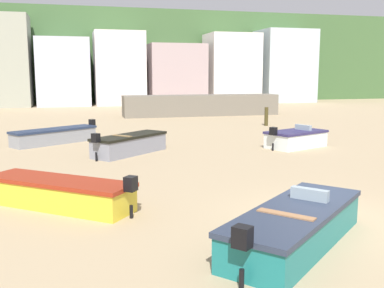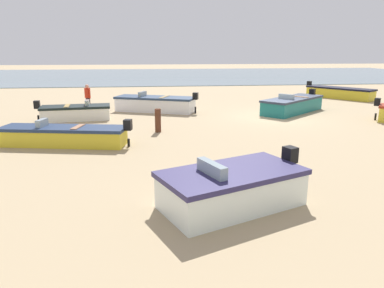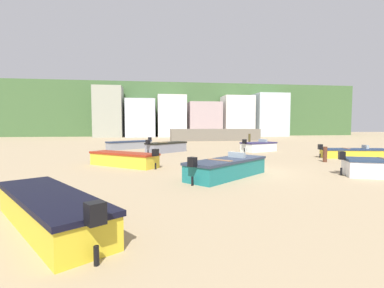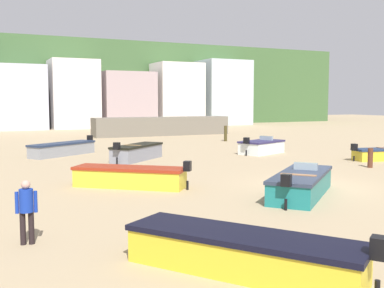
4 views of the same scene
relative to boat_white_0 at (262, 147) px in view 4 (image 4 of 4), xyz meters
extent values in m
plane|color=tan|center=(-4.99, -11.18, -0.46)|extent=(160.00, 160.00, 0.00)
cube|color=#3D5E33|center=(-4.99, 54.82, 5.73)|extent=(90.00, 32.00, 12.37)
cube|color=#6B6457|center=(0.10, 18.82, 0.50)|extent=(14.52, 2.40, 1.91)
cube|color=#B2B6C7|center=(-12.46, 35.70, 3.58)|extent=(6.17, 5.77, 8.07)
cube|color=silver|center=(-5.78, 35.61, 4.01)|extent=(6.05, 5.59, 8.95)
cube|color=#A59091|center=(1.45, 36.02, 3.32)|extent=(7.10, 6.41, 7.56)
cube|color=silver|center=(9.00, 35.53, 4.05)|extent=(6.58, 5.43, 9.01)
cube|color=#ABBCC0|center=(16.78, 35.96, 4.39)|extent=(7.09, 6.29, 9.69)
cube|color=white|center=(0.01, 0.00, -0.07)|extent=(3.60, 2.75, 0.77)
cube|color=#2C2754|center=(0.01, 0.00, 0.37)|extent=(3.72, 2.86, 0.12)
cube|color=black|center=(-1.64, -0.69, 0.55)|extent=(0.38, 0.40, 0.40)
cylinder|color=black|center=(-1.64, -0.69, -0.27)|extent=(0.13, 0.13, 0.38)
cube|color=#8C9EA8|center=(0.53, 0.22, 0.57)|extent=(0.56, 0.98, 0.28)
cube|color=black|center=(2.72, -5.75, 0.39)|extent=(0.34, 0.37, 0.40)
cylinder|color=black|center=(2.72, -5.75, -0.31)|extent=(0.12, 0.12, 0.30)
cube|color=#95674B|center=(4.63, -6.13, 0.26)|extent=(0.42, 0.98, 0.08)
cube|color=gold|center=(-11.90, -8.10, -0.10)|extent=(4.35, 3.85, 0.73)
cube|color=maroon|center=(-11.90, -8.10, 0.33)|extent=(4.48, 3.97, 0.12)
cube|color=black|center=(-9.97, -9.66, 0.51)|extent=(0.42, 0.42, 0.40)
cylinder|color=black|center=(-9.97, -9.66, -0.28)|extent=(0.14, 0.14, 0.36)
cube|color=gray|center=(-8.81, 0.24, -0.05)|extent=(3.94, 3.69, 0.82)
cube|color=black|center=(-8.81, 0.24, 0.43)|extent=(4.07, 3.81, 0.12)
cube|color=black|center=(-10.49, -1.25, 0.61)|extent=(0.42, 0.43, 0.40)
cylinder|color=black|center=(-10.49, -1.25, -0.25)|extent=(0.14, 0.14, 0.41)
cube|color=olive|center=(-9.20, -0.10, 0.48)|extent=(0.89, 0.97, 0.08)
cube|color=#1B7271|center=(-6.56, -12.55, -0.08)|extent=(4.64, 4.29, 0.76)
cube|color=#293246|center=(-6.56, -12.55, 0.36)|extent=(4.77, 4.42, 0.12)
cube|color=black|center=(-8.52, -14.23, 0.54)|extent=(0.42, 0.43, 0.40)
cylinder|color=black|center=(-8.52, -14.23, -0.27)|extent=(0.14, 0.14, 0.38)
cube|color=#8C9EA8|center=(-5.92, -12.00, 0.56)|extent=(0.75, 0.82, 0.28)
cube|color=#9C6D46|center=(-7.01, -12.94, 0.41)|extent=(1.03, 1.14, 0.08)
cube|color=gold|center=(-12.70, -18.37, -0.10)|extent=(3.90, 4.79, 0.72)
cube|color=black|center=(-12.70, -18.37, 0.32)|extent=(4.02, 4.92, 0.12)
cube|color=black|center=(-11.18, -20.54, 0.50)|extent=(0.42, 0.41, 0.40)
cube|color=gray|center=(-12.51, 4.58, -0.09)|extent=(4.62, 3.64, 0.73)
cube|color=#202D47|center=(-12.51, 4.58, 0.34)|extent=(4.75, 3.77, 0.12)
cube|color=black|center=(-10.37, 6.02, 0.52)|extent=(0.41, 0.42, 0.40)
cylinder|color=black|center=(-10.37, 6.02, -0.28)|extent=(0.14, 0.14, 0.37)
cylinder|color=#3E361A|center=(2.56, 9.60, 0.24)|extent=(0.28, 0.28, 1.39)
cylinder|color=#512C1D|center=(1.53, -8.14, 0.07)|extent=(0.27, 0.27, 1.05)
cylinder|color=black|center=(-16.45, -14.48, -0.05)|extent=(0.16, 0.16, 0.82)
cylinder|color=black|center=(-16.65, -14.45, -0.05)|extent=(0.16, 0.16, 0.82)
cylinder|color=#143097|center=(-16.55, -14.46, 0.65)|extent=(0.39, 0.39, 0.58)
cylinder|color=#143097|center=(-16.34, -14.49, 0.61)|extent=(0.10, 0.10, 0.54)
cylinder|color=#143097|center=(-16.77, -14.43, 0.61)|extent=(0.10, 0.10, 0.54)
sphere|color=tan|center=(-16.55, -14.46, 1.05)|extent=(0.25, 0.25, 0.22)
camera|label=1|loc=(-11.36, -21.48, 3.46)|focal=42.01mm
camera|label=2|loc=(1.83, 7.57, 3.09)|focal=33.14mm
camera|label=3|loc=(-10.18, -25.60, 2.06)|focal=26.16mm
camera|label=4|loc=(-17.61, -26.41, 3.10)|focal=43.29mm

